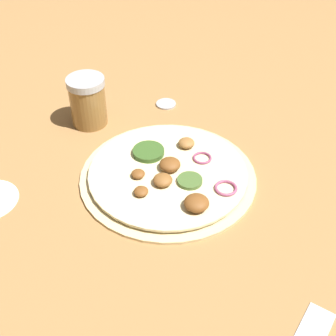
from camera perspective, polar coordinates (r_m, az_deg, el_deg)
ground_plane at (r=0.71m, az=0.00°, el=-1.18°), size 3.00×3.00×0.00m
pizza at (r=0.70m, az=0.08°, el=-0.77°), size 0.27×0.27×0.03m
spice_jar at (r=0.81m, az=-9.76°, el=8.04°), size 0.06×0.06×0.09m
loose_cap at (r=0.87m, az=-0.24°, el=7.90°), size 0.04×0.04×0.01m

